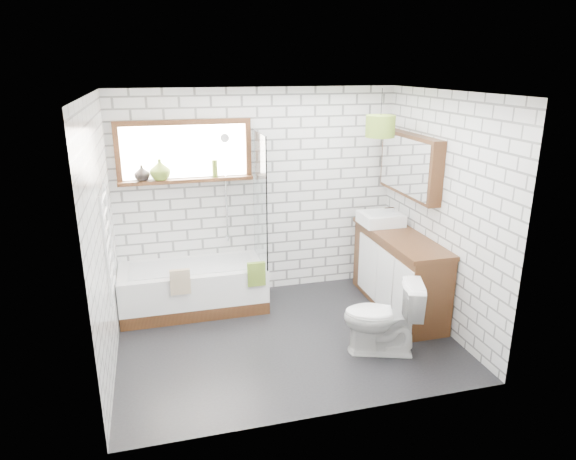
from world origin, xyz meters
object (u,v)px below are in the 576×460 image
object	(u,v)px
vanity	(399,272)
pendant	(380,126)
toilet	(382,317)
bathtub	(194,288)
basin	(381,219)

from	to	relation	value
vanity	pendant	size ratio (longest dim) A/B	4.95
toilet	pendant	size ratio (longest dim) A/B	2.37
bathtub	vanity	world-z (taller)	vanity
vanity	toilet	bearing A→B (deg)	-125.00
toilet	basin	bearing A→B (deg)	176.34
vanity	pendant	bearing A→B (deg)	132.87
vanity	toilet	xyz separation A→B (m)	(-0.60, -0.86, -0.07)
bathtub	vanity	xyz separation A→B (m)	(2.31, -0.58, 0.19)
basin	toilet	bearing A→B (deg)	-112.85
vanity	toilet	world-z (taller)	vanity
vanity	basin	size ratio (longest dim) A/B	3.32
vanity	basin	distance (m)	0.68
bathtub	basin	size ratio (longest dim) A/B	3.45
vanity	pendant	xyz separation A→B (m)	(-0.22, 0.24, 1.65)
bathtub	pendant	world-z (taller)	pendant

